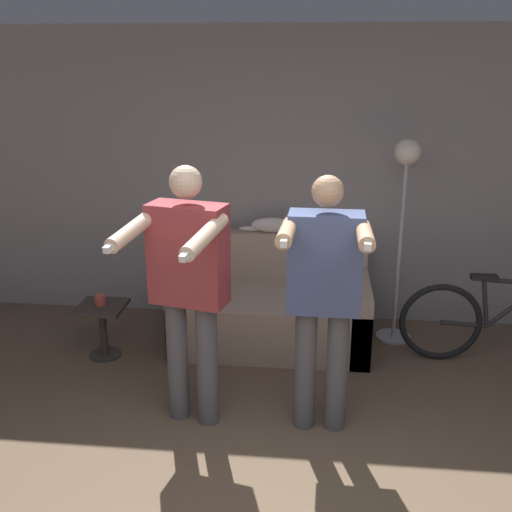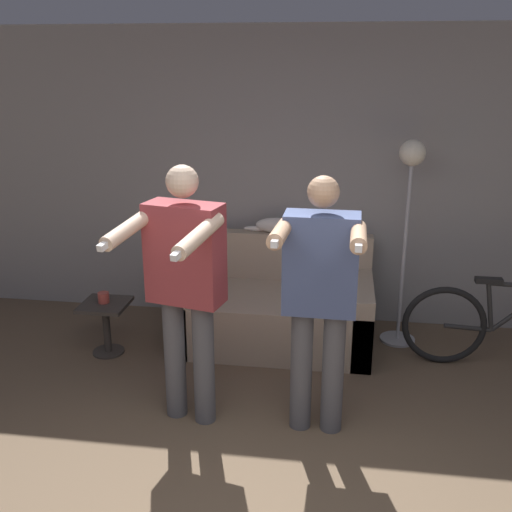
{
  "view_description": "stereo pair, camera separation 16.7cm",
  "coord_description": "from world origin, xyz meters",
  "px_view_note": "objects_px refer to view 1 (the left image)",
  "views": [
    {
      "loc": [
        0.16,
        -2.08,
        2.32
      ],
      "look_at": [
        -0.26,
        1.97,
        0.97
      ],
      "focal_mm": 42.0,
      "sensor_mm": 36.0,
      "label": 1
    },
    {
      "loc": [
        0.33,
        -2.06,
        2.32
      ],
      "look_at": [
        -0.26,
        1.97,
        0.97
      ],
      "focal_mm": 42.0,
      "sensor_mm": 36.0,
      "label": 2
    }
  ],
  "objects_px": {
    "couch": "(272,310)",
    "person_left": "(188,281)",
    "cup": "(100,300)",
    "cat": "(275,224)",
    "side_table": "(102,321)",
    "floor_lamp": "(404,194)",
    "bicycle": "(502,323)",
    "person_right": "(324,290)"
  },
  "relations": [
    {
      "from": "bicycle",
      "to": "floor_lamp",
      "type": "bearing_deg",
      "value": 155.5
    },
    {
      "from": "side_table",
      "to": "cup",
      "type": "height_order",
      "value": "cup"
    },
    {
      "from": "floor_lamp",
      "to": "cup",
      "type": "bearing_deg",
      "value": -166.64
    },
    {
      "from": "cat",
      "to": "cup",
      "type": "height_order",
      "value": "cat"
    },
    {
      "from": "couch",
      "to": "person_left",
      "type": "bearing_deg",
      "value": -109.04
    },
    {
      "from": "cat",
      "to": "side_table",
      "type": "relative_size",
      "value": 1.15
    },
    {
      "from": "cat",
      "to": "floor_lamp",
      "type": "height_order",
      "value": "floor_lamp"
    },
    {
      "from": "cup",
      "to": "bicycle",
      "type": "distance_m",
      "value": 3.19
    },
    {
      "from": "couch",
      "to": "side_table",
      "type": "relative_size",
      "value": 3.64
    },
    {
      "from": "person_right",
      "to": "bicycle",
      "type": "xyz_separation_m",
      "value": [
        1.42,
        1.05,
        -0.63
      ]
    },
    {
      "from": "cat",
      "to": "bicycle",
      "type": "bearing_deg",
      "value": -16.57
    },
    {
      "from": "person_right",
      "to": "cup",
      "type": "height_order",
      "value": "person_right"
    },
    {
      "from": "couch",
      "to": "person_right",
      "type": "distance_m",
      "value": 1.49
    },
    {
      "from": "couch",
      "to": "side_table",
      "type": "height_order",
      "value": "couch"
    },
    {
      "from": "person_left",
      "to": "cup",
      "type": "distance_m",
      "value": 1.34
    },
    {
      "from": "couch",
      "to": "cup",
      "type": "height_order",
      "value": "couch"
    },
    {
      "from": "side_table",
      "to": "bicycle",
      "type": "bearing_deg",
      "value": 4.02
    },
    {
      "from": "floor_lamp",
      "to": "bicycle",
      "type": "height_order",
      "value": "floor_lamp"
    },
    {
      "from": "person_right",
      "to": "cup",
      "type": "xyz_separation_m",
      "value": [
        -1.76,
        0.84,
        -0.49
      ]
    },
    {
      "from": "couch",
      "to": "cup",
      "type": "bearing_deg",
      "value": -162.88
    },
    {
      "from": "person_right",
      "to": "cup",
      "type": "bearing_deg",
      "value": 155.86
    },
    {
      "from": "person_left",
      "to": "cat",
      "type": "xyz_separation_m",
      "value": [
        0.43,
        1.6,
        -0.06
      ]
    },
    {
      "from": "person_left",
      "to": "cat",
      "type": "distance_m",
      "value": 1.65
    },
    {
      "from": "side_table",
      "to": "bicycle",
      "type": "relative_size",
      "value": 0.28
    },
    {
      "from": "cat",
      "to": "couch",
      "type": "bearing_deg",
      "value": -89.16
    },
    {
      "from": "floor_lamp",
      "to": "side_table",
      "type": "height_order",
      "value": "floor_lamp"
    },
    {
      "from": "cat",
      "to": "side_table",
      "type": "height_order",
      "value": "cat"
    },
    {
      "from": "couch",
      "to": "bicycle",
      "type": "distance_m",
      "value": 1.85
    },
    {
      "from": "person_left",
      "to": "side_table",
      "type": "distance_m",
      "value": 1.41
    },
    {
      "from": "person_left",
      "to": "side_table",
      "type": "xyz_separation_m",
      "value": [
        -0.91,
        0.83,
        -0.69
      ]
    },
    {
      "from": "cup",
      "to": "bicycle",
      "type": "height_order",
      "value": "bicycle"
    },
    {
      "from": "floor_lamp",
      "to": "person_left",
      "type": "bearing_deg",
      "value": -136.58
    },
    {
      "from": "person_right",
      "to": "cat",
      "type": "xyz_separation_m",
      "value": [
        -0.42,
        1.6,
        -0.03
      ]
    },
    {
      "from": "couch",
      "to": "person_left",
      "type": "relative_size",
      "value": 0.94
    },
    {
      "from": "cup",
      "to": "side_table",
      "type": "bearing_deg",
      "value": -49.85
    },
    {
      "from": "person_right",
      "to": "side_table",
      "type": "height_order",
      "value": "person_right"
    },
    {
      "from": "side_table",
      "to": "cup",
      "type": "distance_m",
      "value": 0.18
    },
    {
      "from": "cup",
      "to": "couch",
      "type": "bearing_deg",
      "value": 17.12
    },
    {
      "from": "cat",
      "to": "bicycle",
      "type": "distance_m",
      "value": 2.01
    },
    {
      "from": "couch",
      "to": "person_left",
      "type": "height_order",
      "value": "person_left"
    },
    {
      "from": "person_left",
      "to": "side_table",
      "type": "bearing_deg",
      "value": 150.34
    },
    {
      "from": "couch",
      "to": "person_right",
      "type": "height_order",
      "value": "person_right"
    }
  ]
}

